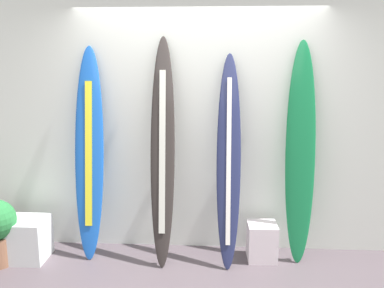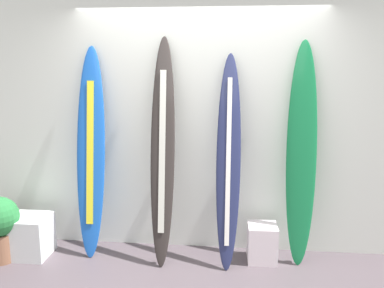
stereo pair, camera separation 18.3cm
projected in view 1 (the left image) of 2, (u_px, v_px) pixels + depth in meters
wall_back at (199, 117)px, 4.42m from camera, size 7.20×0.20×2.80m
surfboard_cobalt at (89, 154)px, 4.24m from camera, size 0.30×0.41×2.13m
surfboard_charcoal at (163, 153)px, 4.12m from camera, size 0.26×0.54×2.23m
surfboard_navy at (229, 161)px, 4.09m from camera, size 0.24×0.51×2.06m
surfboard_emerald at (300, 155)px, 4.14m from camera, size 0.30×0.35×2.19m
display_block_left at (262, 241)px, 4.27m from camera, size 0.30×0.30×0.37m
display_block_center at (28, 239)px, 4.27m from camera, size 0.39×0.39×0.42m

